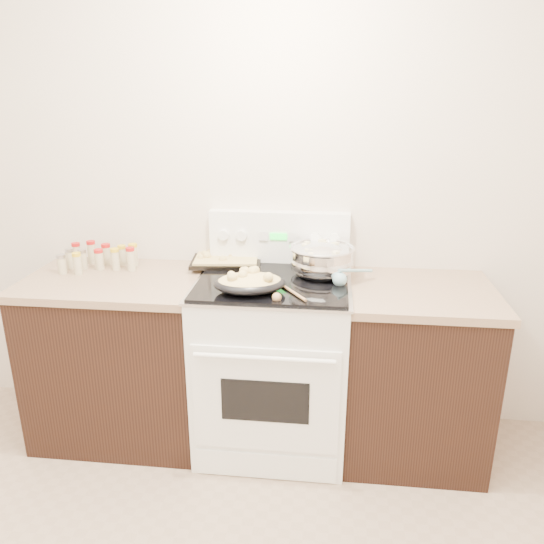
# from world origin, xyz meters

# --- Properties ---
(room_shell) EXTENTS (4.10, 3.60, 2.75)m
(room_shell) POSITION_xyz_m (0.00, 0.00, 1.70)
(room_shell) COLOR beige
(room_shell) RESTS_ON ground
(counter_left) EXTENTS (0.93, 0.67, 0.92)m
(counter_left) POSITION_xyz_m (-0.48, 1.43, 0.46)
(counter_left) COLOR black
(counter_left) RESTS_ON ground
(counter_right) EXTENTS (0.73, 0.67, 0.92)m
(counter_right) POSITION_xyz_m (1.08, 1.43, 0.46)
(counter_right) COLOR black
(counter_right) RESTS_ON ground
(kitchen_range) EXTENTS (0.78, 0.73, 1.22)m
(kitchen_range) POSITION_xyz_m (0.35, 1.42, 0.49)
(kitchen_range) COLOR white
(kitchen_range) RESTS_ON ground
(mixing_bowl) EXTENTS (0.34, 0.34, 0.20)m
(mixing_bowl) POSITION_xyz_m (0.59, 1.52, 1.02)
(mixing_bowl) COLOR silver
(mixing_bowl) RESTS_ON kitchen_range
(roasting_pan) EXTENTS (0.38, 0.30, 0.11)m
(roasting_pan) POSITION_xyz_m (0.26, 1.24, 0.99)
(roasting_pan) COLOR black
(roasting_pan) RESTS_ON kitchen_range
(baking_sheet) EXTENTS (0.40, 0.30, 0.06)m
(baking_sheet) POSITION_xyz_m (0.06, 1.66, 0.96)
(baking_sheet) COLOR black
(baking_sheet) RESTS_ON kitchen_range
(wooden_spoon) EXTENTS (0.16, 0.22, 0.04)m
(wooden_spoon) POSITION_xyz_m (0.42, 1.18, 0.95)
(wooden_spoon) COLOR #A97A4D
(wooden_spoon) RESTS_ON kitchen_range
(blue_ladle) EXTENTS (0.20, 0.20, 0.09)m
(blue_ladle) POSITION_xyz_m (0.69, 1.39, 0.97)
(blue_ladle) COLOR #7BABB8
(blue_ladle) RESTS_ON kitchen_range
(spice_jars) EXTENTS (0.40, 0.23, 0.13)m
(spice_jars) POSITION_xyz_m (-0.62, 1.57, 0.98)
(spice_jars) COLOR #BFB28C
(spice_jars) RESTS_ON counter_left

